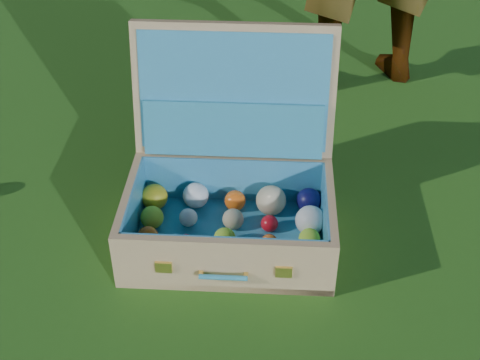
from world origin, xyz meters
name	(u,v)px	position (x,y,z in m)	size (l,w,h in m)	color
ground	(204,237)	(0.00, 0.00, 0.00)	(60.00, 60.00, 0.00)	#215114
suitcase	(232,183)	(0.05, 0.08, 0.14)	(0.65, 0.61, 0.50)	tan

